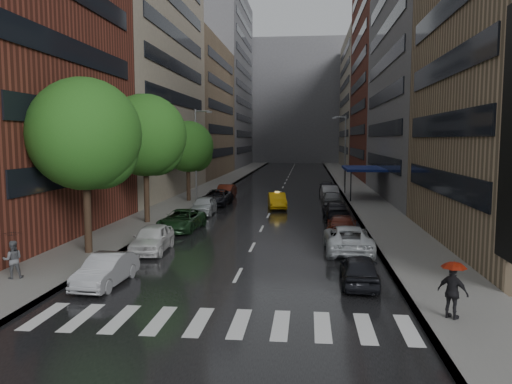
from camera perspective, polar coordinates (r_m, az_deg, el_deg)
ground at (r=19.54m, az=-3.75°, el=-12.60°), size 220.00×220.00×0.00m
road at (r=68.60m, az=3.26°, el=0.85°), size 14.00×140.00×0.01m
sidewalk_left at (r=69.59m, az=-4.17°, el=0.98°), size 4.00×140.00×0.15m
sidewalk_right at (r=68.77m, az=10.77°, el=0.83°), size 4.00×140.00×0.15m
crosswalk at (r=17.65m, az=-4.21°, el=-14.66°), size 13.15×2.80×0.01m
buildings_left at (r=79.73m, az=-7.49°, el=13.05°), size 8.00×108.00×38.00m
buildings_right at (r=76.38m, az=15.16°, el=12.48°), size 8.05×109.10×36.00m
building_far at (r=136.63m, az=4.65°, el=10.16°), size 40.00×14.00×32.00m
tree_near at (r=28.01m, az=-19.00°, el=6.25°), size 5.95×5.95×9.49m
tree_mid at (r=37.26m, az=-12.54°, el=6.33°), size 5.96×5.96×9.51m
tree_far at (r=49.73m, az=-7.78°, el=5.16°), size 5.04×5.04×8.04m
taxi at (r=45.04m, az=2.42°, el=-0.99°), size 2.08×4.45×1.41m
parked_cars_left at (r=38.72m, az=-6.91°, el=-2.16°), size 2.70×35.82×1.53m
parked_cars_right at (r=39.12m, az=9.16°, el=-2.11°), size 2.55×40.90×1.53m
ped_black_umbrella at (r=24.44m, az=-26.08°, el=-6.04°), size 1.02×0.98×2.09m
ped_red_umbrella at (r=18.45m, az=21.61°, el=-9.85°), size 1.10×1.05×2.01m
street_lamp_left at (r=49.47m, az=-6.80°, el=4.46°), size 1.74×0.22×9.00m
street_lamp_right at (r=63.42m, az=10.08°, el=4.76°), size 1.74×0.22×9.00m
awning at (r=53.65m, az=12.16°, el=2.62°), size 4.00×8.00×3.12m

